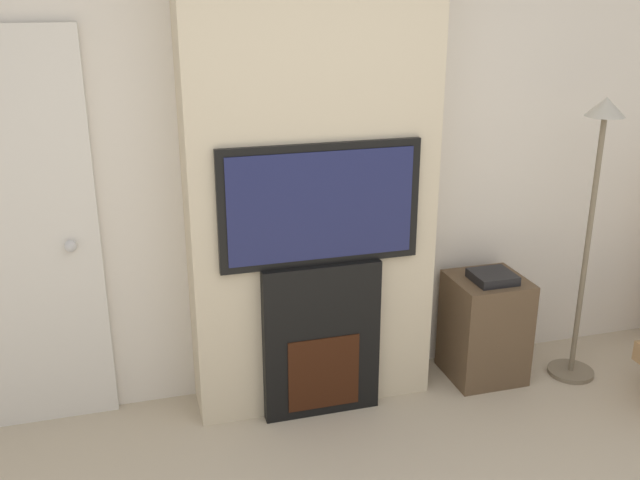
% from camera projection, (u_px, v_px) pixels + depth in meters
% --- Properties ---
extents(wall_back, '(6.00, 0.06, 2.70)m').
position_uv_depth(wall_back, '(301.00, 148.00, 3.72)').
color(wall_back, silver).
rests_on(wall_back, ground_plane).
extents(chimney_breast, '(1.26, 0.33, 2.70)m').
position_uv_depth(chimney_breast, '(311.00, 156.00, 3.54)').
color(chimney_breast, beige).
rests_on(chimney_breast, ground_plane).
extents(fireplace, '(0.61, 0.15, 0.84)m').
position_uv_depth(fireplace, '(320.00, 339.00, 3.71)').
color(fireplace, black).
rests_on(fireplace, ground_plane).
extents(television, '(1.01, 0.07, 0.61)m').
position_uv_depth(television, '(320.00, 205.00, 3.46)').
color(television, black).
rests_on(television, fireplace).
extents(floor_lamp, '(0.26, 0.26, 1.61)m').
position_uv_depth(floor_lamp, '(593.00, 203.00, 3.84)').
color(floor_lamp, '#726651').
rests_on(floor_lamp, ground_plane).
extents(media_stand, '(0.41, 0.39, 0.66)m').
position_uv_depth(media_stand, '(485.00, 326.00, 4.07)').
color(media_stand, brown).
rests_on(media_stand, ground_plane).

